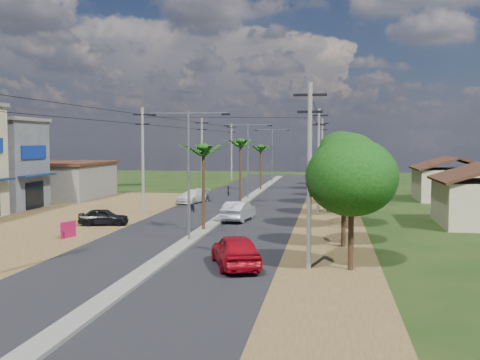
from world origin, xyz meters
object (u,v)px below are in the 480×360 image
object	(u,v)px
roadside_sign	(68,230)
car_silver_mid	(238,211)
car_white_far	(193,197)
car_parked_dark	(104,217)
car_red_near	(236,251)
moto_rider_east	(225,252)

from	to	relation	value
roadside_sign	car_silver_mid	bearing A→B (deg)	62.34
car_silver_mid	roadside_sign	world-z (taller)	car_silver_mid
car_white_far	car_parked_dark	world-z (taller)	car_white_far
car_red_near	car_white_far	size ratio (longest dim) A/B	1.08
car_parked_dark	roadside_sign	bearing A→B (deg)	168.07
car_red_near	roadside_sign	xyz separation A→B (m)	(-11.95, 6.57, -0.29)
car_white_far	car_silver_mid	bearing A→B (deg)	-43.96
car_red_near	car_white_far	distance (m)	28.94
car_silver_mid	car_white_far	world-z (taller)	car_silver_mid
car_silver_mid	roadside_sign	bearing A→B (deg)	51.25
car_red_near	car_white_far	world-z (taller)	car_red_near
moto_rider_east	roadside_sign	distance (m)	12.15
car_silver_mid	car_parked_dark	size ratio (longest dim) A/B	1.28
car_silver_mid	moto_rider_east	xyz separation A→B (m)	(1.62, -14.24, -0.34)
car_parked_dark	roadside_sign	xyz separation A→B (m)	(-0.12, -5.41, -0.08)
car_white_far	moto_rider_east	size ratio (longest dim) A/B	2.80
car_parked_dark	moto_rider_east	size ratio (longest dim) A/B	2.25
car_silver_mid	car_white_far	size ratio (longest dim) A/B	1.03
car_red_near	car_silver_mid	world-z (taller)	car_red_near
moto_rider_east	roadside_sign	bearing A→B (deg)	-46.95
car_parked_dark	moto_rider_east	bearing A→B (deg)	-143.85
car_white_far	moto_rider_east	xyz separation A→B (m)	(8.12, -25.87, -0.23)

